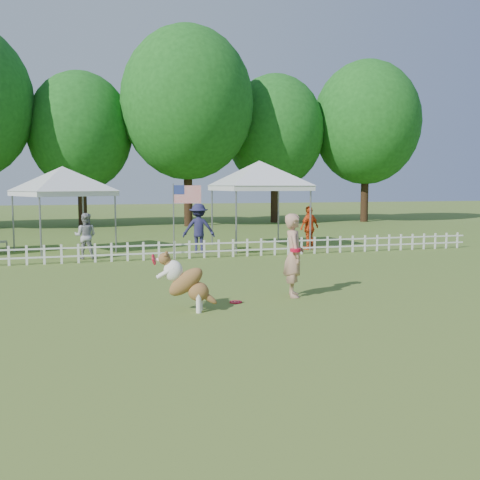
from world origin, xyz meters
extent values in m
plane|color=#426C22|center=(0.00, 0.00, 0.00)|extent=(120.00, 120.00, 0.00)
imported|color=tan|center=(1.23, 0.42, 0.90)|extent=(0.58, 0.75, 1.80)
cylinder|color=red|center=(-0.15, 0.19, 0.01)|extent=(0.27, 0.27, 0.02)
imported|color=#96979B|center=(-3.01, 7.94, 0.75)|extent=(0.86, 0.75, 1.51)
imported|color=#232249|center=(0.87, 8.37, 0.88)|extent=(1.24, 0.85, 1.76)
imported|color=#EB4E1B|center=(5.11, 8.28, 0.82)|extent=(1.04, 0.77, 1.63)
camera|label=1|loc=(-3.18, -10.19, 2.40)|focal=40.00mm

